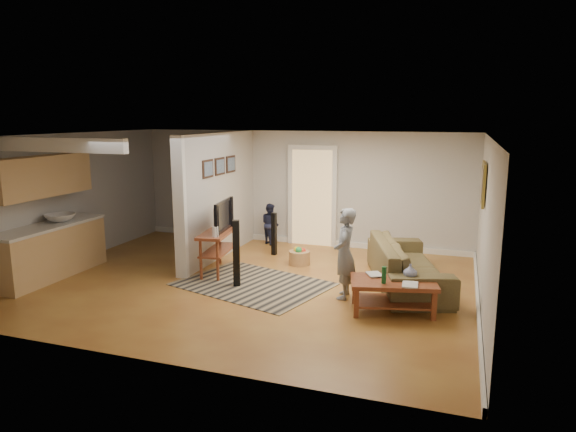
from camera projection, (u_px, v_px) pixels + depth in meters
The scene contains 11 objects.
ground at pixel (247, 283), 8.80m from camera, with size 7.50×7.50×0.00m, color brown.
room_shell at pixel (201, 193), 9.26m from camera, with size 7.54×6.02×2.52m.
area_rug at pixel (253, 284), 8.72m from camera, with size 2.40×1.75×0.01m, color black.
sofa at pixel (406, 285), 8.69m from camera, with size 2.56×1.00×0.75m, color #463823.
coffee_table at pixel (394, 287), 7.46m from camera, with size 1.35×0.98×0.72m.
tv_console at pixel (219, 235), 9.30m from camera, with size 0.63×1.27×1.05m.
speaker_left at pixel (236, 253), 8.54m from camera, with size 0.11×0.11×1.13m, color black.
speaker_right at pixel (274, 234), 10.51m from camera, with size 0.09×0.09×0.88m, color black.
toy_basket at pixel (299, 257), 9.87m from camera, with size 0.41×0.41×0.36m.
child at pixel (344, 297), 8.11m from camera, with size 0.52×0.34×1.43m, color gray.
toddler at pixel (270, 244), 11.50m from camera, with size 0.45×0.35×0.92m, color #1D213D.
Camera 1 is at (3.38, -7.74, 2.82)m, focal length 32.00 mm.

